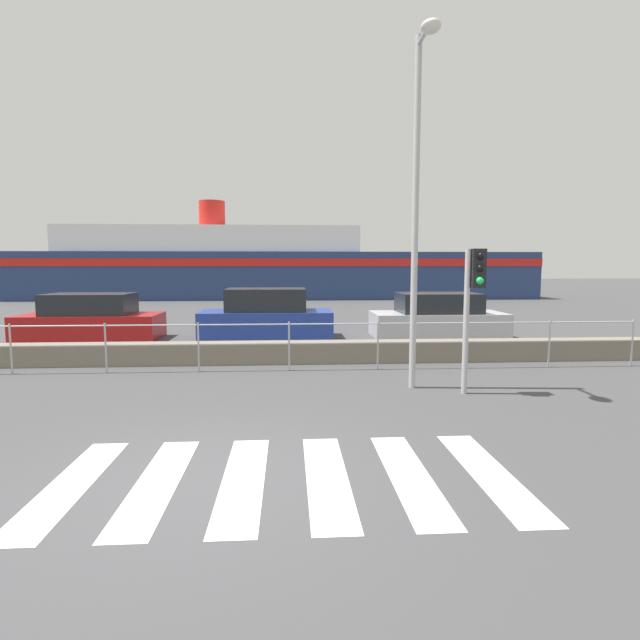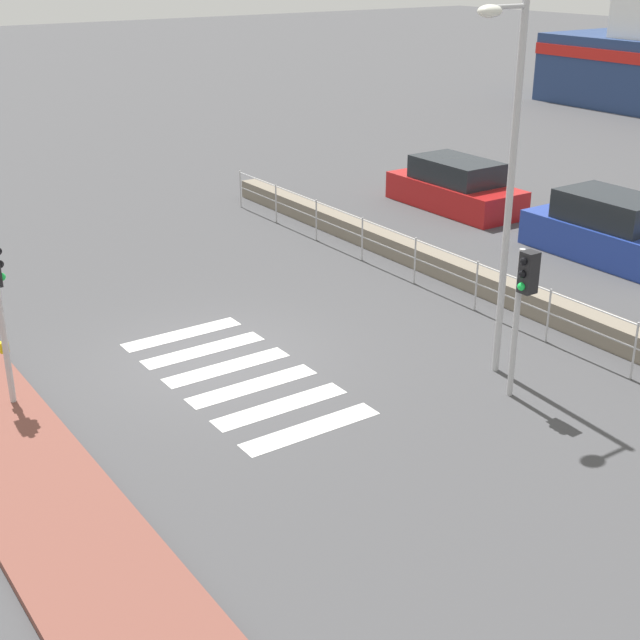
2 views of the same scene
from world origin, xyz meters
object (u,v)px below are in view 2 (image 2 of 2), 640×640
Objects in this scene: parked_car_red at (455,187)px; parked_car_blue at (609,231)px; streetlamp at (506,156)px; traffic_light_far at (523,292)px.

parked_car_blue is at bearing -0.00° from parked_car_red.
streetlamp is 8.19m from parked_car_blue.
parked_car_blue reaches higher than parked_car_red.
traffic_light_far is 0.62× the size of parked_car_blue.
streetlamp is at bearing 160.60° from traffic_light_far.
parked_car_blue is (-3.01, 6.91, -3.20)m from streetlamp.
parked_car_red is at bearing 142.36° from traffic_light_far.
parked_car_blue is (-3.95, 7.24, -1.23)m from traffic_light_far.
traffic_light_far is 2.21m from streetlamp.
parked_car_red is 5.44m from parked_car_blue.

